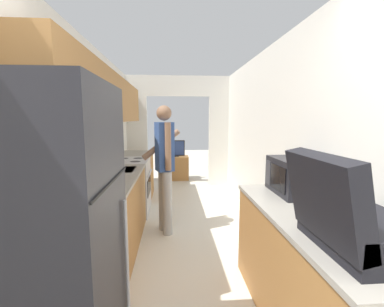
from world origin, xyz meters
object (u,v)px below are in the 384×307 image
refrigerator (42,256)px  range_oven (130,186)px  microwave (294,176)px  tv_cabinet (174,168)px  television (174,149)px  suitcase (350,220)px  person (165,165)px

refrigerator → range_oven: size_ratio=1.69×
microwave → tv_cabinet: (-1.06, 4.32, -0.74)m
television → suitcase: bearing=-80.6°
refrigerator → television: 5.22m
microwave → television: bearing=103.9°
tv_cabinet → television: 0.50m
range_oven → suitcase: (1.61, -3.01, 0.59)m
microwave → tv_cabinet: size_ratio=0.70×
microwave → person: bearing=134.1°
microwave → television: size_ratio=0.94×
suitcase → tv_cabinet: (-0.88, 5.31, -0.74)m
person → microwave: (1.19, -1.23, 0.11)m
range_oven → television: 2.40m
suitcase → microwave: suitcase is taller
tv_cabinet → television: (-0.00, -0.04, 0.50)m
suitcase → microwave: 1.00m
television → refrigerator: bearing=-97.5°
range_oven → tv_cabinet: (0.74, 2.30, -0.15)m
suitcase → television: 5.35m
microwave → television: microwave is taller
refrigerator → microwave: size_ratio=3.34×
television → range_oven: bearing=-108.1°
refrigerator → tv_cabinet: 5.30m
person → microwave: bearing=-155.9°
refrigerator → television: (0.69, 5.18, -0.06)m
range_oven → person: bearing=-52.7°
range_oven → suitcase: size_ratio=1.79×
television → person: bearing=-92.5°
refrigerator → tv_cabinet: refrigerator is taller
range_oven → television: bearing=71.9°
refrigerator → tv_cabinet: bearing=82.5°
refrigerator → person: refrigerator is taller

